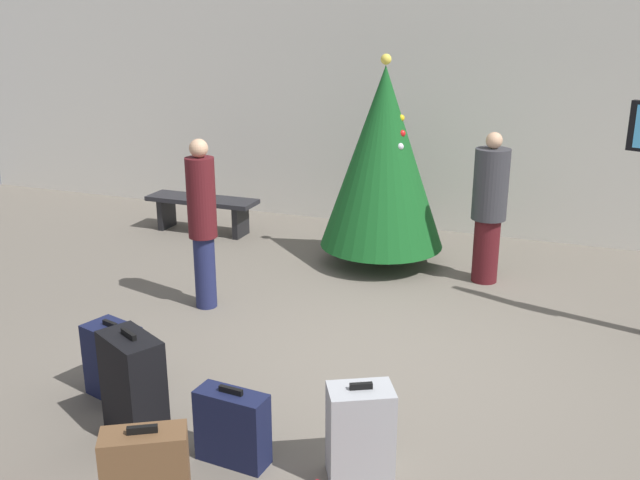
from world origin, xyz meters
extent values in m
plane|color=#665E54|center=(0.00, 0.00, 0.00)|extent=(16.00, 16.00, 0.00)
cube|color=beige|center=(0.00, 4.05, 1.70)|extent=(16.00, 0.20, 3.40)
cylinder|color=#4C3319|center=(-0.63, 2.35, 0.12)|extent=(0.12, 0.12, 0.24)
cone|color=#14511E|center=(-0.63, 2.35, 1.28)|extent=(1.44, 1.44, 2.07)
sphere|color=#F2D84C|center=(-0.63, 2.35, 2.37)|extent=(0.12, 0.12, 0.12)
sphere|color=blue|center=(-0.62, 2.62, 1.50)|extent=(0.08, 0.08, 0.08)
sphere|color=red|center=(-0.65, 2.83, 0.88)|extent=(0.08, 0.08, 0.08)
sphere|color=silver|center=(-0.93, 2.73, 0.86)|extent=(0.08, 0.08, 0.08)
sphere|color=red|center=(-0.40, 2.27, 1.58)|extent=(0.08, 0.08, 0.08)
sphere|color=yellow|center=(-0.44, 2.36, 1.74)|extent=(0.08, 0.08, 0.08)
sphere|color=silver|center=(-0.40, 2.19, 1.45)|extent=(0.08, 0.08, 0.08)
cube|color=black|center=(-3.26, 2.72, 0.45)|extent=(1.53, 0.44, 0.06)
cube|color=black|center=(-3.83, 2.72, 0.21)|extent=(0.08, 0.35, 0.42)
cube|color=black|center=(-2.68, 2.72, 0.21)|extent=(0.08, 0.35, 0.42)
cylinder|color=#1E234C|center=(-1.92, 0.46, 0.37)|extent=(0.21, 0.21, 0.74)
cylinder|color=#4C1419|center=(-1.92, 0.46, 1.14)|extent=(0.39, 0.39, 0.79)
sphere|color=tan|center=(-1.92, 0.46, 1.63)|extent=(0.18, 0.18, 0.18)
cylinder|color=#4C1419|center=(0.61, 2.20, 0.36)|extent=(0.28, 0.28, 0.72)
cylinder|color=#333338|center=(0.61, 2.20, 1.11)|extent=(0.38, 0.38, 0.77)
sphere|color=tan|center=(0.61, 2.20, 1.58)|extent=(0.18, 0.18, 0.18)
cube|color=#9EA0A5|center=(0.39, -1.64, 0.32)|extent=(0.49, 0.43, 0.63)
cube|color=black|center=(0.39, -1.64, 0.65)|extent=(0.14, 0.09, 0.04)
cube|color=black|center=(-1.23, -1.75, 0.38)|extent=(0.56, 0.47, 0.76)
cube|color=black|center=(-1.23, -1.75, 0.78)|extent=(0.17, 0.11, 0.04)
cube|color=black|center=(-0.47, -2.70, 0.78)|extent=(0.15, 0.11, 0.04)
cube|color=#141938|center=(-1.71, -1.33, 0.29)|extent=(0.48, 0.38, 0.58)
cube|color=black|center=(-1.71, -1.33, 0.60)|extent=(0.15, 0.07, 0.04)
cube|color=#141938|center=(-0.44, -1.78, 0.25)|extent=(0.50, 0.23, 0.51)
cube|color=black|center=(-0.44, -1.78, 0.53)|extent=(0.17, 0.04, 0.04)
camera|label=1|loc=(1.54, -5.35, 2.84)|focal=39.66mm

